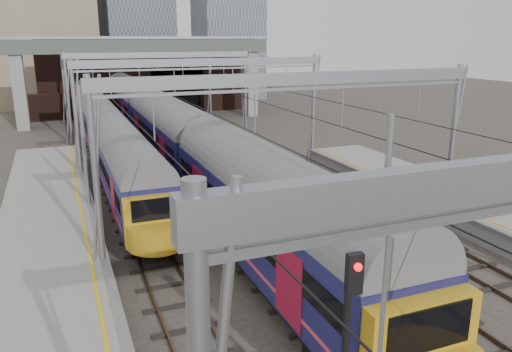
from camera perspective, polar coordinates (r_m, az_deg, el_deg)
name	(u,v)px	position (r m, az deg, el deg)	size (l,w,h in m)	color
tracks	(242,204)	(28.42, -1.62, -3.25)	(14.40, 80.00, 0.22)	#4C3828
overhead_line	(206,79)	(33.15, -5.69, 10.99)	(16.80, 80.00, 8.00)	gray
retaining_wall	(147,78)	(63.26, -12.36, 10.88)	(28.00, 2.75, 9.00)	#311B16
overbridge	(142,55)	(57.02, -12.89, 13.32)	(28.00, 3.00, 9.25)	gray
train_main	(147,115)	(44.34, -12.31, 6.79)	(3.08, 71.14, 5.20)	black
train_second	(102,125)	(41.98, -17.21, 5.54)	(2.57, 44.66, 4.50)	black
signal_near_left	(348,330)	(11.43, 10.46, -16.93)	(0.37, 0.47, 4.97)	black
signal_near_centre	(375,229)	(17.20, 13.42, -5.93)	(0.38, 0.46, 4.79)	black
equip_cover_a	(438,293)	(20.17, 20.06, -12.47)	(0.73, 0.52, 0.09)	blue
equip_cover_b	(272,280)	(19.90, 1.80, -11.83)	(0.81, 0.57, 0.10)	blue
equip_cover_c	(412,234)	(25.36, 17.44, -6.30)	(0.98, 0.69, 0.11)	blue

